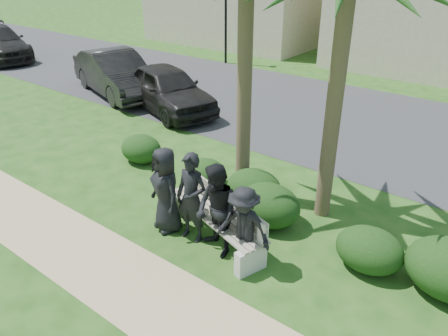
{
  "coord_description": "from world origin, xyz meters",
  "views": [
    {
      "loc": [
        4.35,
        -5.43,
        5.17
      ],
      "look_at": [
        -0.61,
        1.0,
        1.07
      ],
      "focal_mm": 35.0,
      "sensor_mm": 36.0,
      "label": 1
    }
  ],
  "objects_px": {
    "car_a": "(167,89)",
    "man_d": "(244,227)",
    "park_bench": "(213,219)",
    "man_a": "(166,190)",
    "man_c": "(217,211)",
    "street_lamp": "(226,1)",
    "car_b": "(116,73)",
    "man_b": "(192,198)"
  },
  "relations": [
    {
      "from": "park_bench",
      "to": "man_a",
      "type": "distance_m",
      "value": 1.09
    },
    {
      "from": "car_a",
      "to": "man_d",
      "type": "bearing_deg",
      "value": -108.59
    },
    {
      "from": "man_c",
      "to": "car_a",
      "type": "distance_m",
      "value": 8.32
    },
    {
      "from": "street_lamp",
      "to": "car_b",
      "type": "distance_m",
      "value": 7.07
    },
    {
      "from": "man_c",
      "to": "man_a",
      "type": "bearing_deg",
      "value": -160.6
    },
    {
      "from": "park_bench",
      "to": "car_a",
      "type": "xyz_separation_m",
      "value": [
        -6.06,
        4.96,
        0.36
      ]
    },
    {
      "from": "park_bench",
      "to": "man_c",
      "type": "xyz_separation_m",
      "value": [
        0.36,
        -0.34,
        0.48
      ]
    },
    {
      "from": "street_lamp",
      "to": "car_a",
      "type": "bearing_deg",
      "value": -68.43
    },
    {
      "from": "man_a",
      "to": "car_b",
      "type": "relative_size",
      "value": 0.36
    },
    {
      "from": "park_bench",
      "to": "car_a",
      "type": "distance_m",
      "value": 7.83
    },
    {
      "from": "street_lamp",
      "to": "man_c",
      "type": "distance_m",
      "value": 15.39
    },
    {
      "from": "car_b",
      "to": "man_d",
      "type": "bearing_deg",
      "value": -101.57
    },
    {
      "from": "car_a",
      "to": "car_b",
      "type": "xyz_separation_m",
      "value": [
        -2.9,
        0.17,
        0.04
      ]
    },
    {
      "from": "man_c",
      "to": "car_b",
      "type": "xyz_separation_m",
      "value": [
        -9.32,
        5.46,
        -0.08
      ]
    },
    {
      "from": "man_d",
      "to": "car_b",
      "type": "distance_m",
      "value": 11.31
    },
    {
      "from": "park_bench",
      "to": "man_c",
      "type": "height_order",
      "value": "man_c"
    },
    {
      "from": "man_a",
      "to": "man_c",
      "type": "bearing_deg",
      "value": 19.84
    },
    {
      "from": "park_bench",
      "to": "car_a",
      "type": "height_order",
      "value": "car_a"
    },
    {
      "from": "man_c",
      "to": "man_d",
      "type": "distance_m",
      "value": 0.6
    },
    {
      "from": "man_b",
      "to": "car_a",
      "type": "xyz_separation_m",
      "value": [
        -5.76,
        5.23,
        -0.13
      ]
    },
    {
      "from": "street_lamp",
      "to": "man_a",
      "type": "distance_m",
      "value": 14.66
    },
    {
      "from": "man_b",
      "to": "car_b",
      "type": "distance_m",
      "value": 10.21
    },
    {
      "from": "car_b",
      "to": "car_a",
      "type": "bearing_deg",
      "value": -76.08
    },
    {
      "from": "man_a",
      "to": "street_lamp",
      "type": "bearing_deg",
      "value": 142.61
    },
    {
      "from": "man_b",
      "to": "man_d",
      "type": "height_order",
      "value": "man_b"
    },
    {
      "from": "park_bench",
      "to": "car_b",
      "type": "relative_size",
      "value": 0.57
    },
    {
      "from": "car_a",
      "to": "car_b",
      "type": "bearing_deg",
      "value": 105.11
    },
    {
      "from": "man_b",
      "to": "man_d",
      "type": "bearing_deg",
      "value": -7.3
    },
    {
      "from": "park_bench",
      "to": "street_lamp",
      "type": "bearing_deg",
      "value": 143.81
    },
    {
      "from": "park_bench",
      "to": "man_b",
      "type": "relative_size",
      "value": 1.55
    },
    {
      "from": "park_bench",
      "to": "man_c",
      "type": "relative_size",
      "value": 1.57
    },
    {
      "from": "park_bench",
      "to": "man_c",
      "type": "distance_m",
      "value": 0.69
    },
    {
      "from": "man_c",
      "to": "car_b",
      "type": "bearing_deg",
      "value": 169.02
    },
    {
      "from": "park_bench",
      "to": "car_b",
      "type": "height_order",
      "value": "car_b"
    },
    {
      "from": "man_b",
      "to": "man_c",
      "type": "distance_m",
      "value": 0.66
    },
    {
      "from": "park_bench",
      "to": "man_b",
      "type": "bearing_deg",
      "value": -120.13
    },
    {
      "from": "car_b",
      "to": "man_a",
      "type": "bearing_deg",
      "value": -106.99
    },
    {
      "from": "street_lamp",
      "to": "park_bench",
      "type": "height_order",
      "value": "street_lamp"
    },
    {
      "from": "street_lamp",
      "to": "park_bench",
      "type": "distance_m",
      "value": 14.98
    },
    {
      "from": "street_lamp",
      "to": "man_d",
      "type": "bearing_deg",
      "value": -51.36
    },
    {
      "from": "car_a",
      "to": "street_lamp",
      "type": "bearing_deg",
      "value": 39.96
    },
    {
      "from": "street_lamp",
      "to": "man_c",
      "type": "relative_size",
      "value": 2.37
    }
  ]
}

